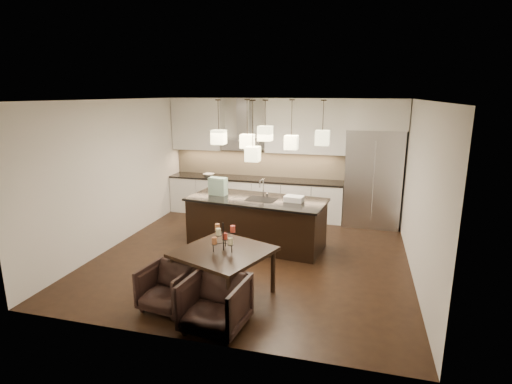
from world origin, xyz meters
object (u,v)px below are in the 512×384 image
(island_body, at_px, (256,223))
(armchair_left, at_px, (167,287))
(refrigerator, at_px, (373,178))
(armchair_right, at_px, (215,304))
(dining_table, at_px, (224,273))

(island_body, bearing_deg, armchair_left, -95.37)
(refrigerator, relative_size, armchair_right, 2.83)
(dining_table, relative_size, armchair_left, 1.78)
(armchair_right, bearing_deg, dining_table, 108.80)
(island_body, xyz_separation_m, dining_table, (0.07, -2.10, -0.09))
(refrigerator, distance_m, island_body, 2.93)
(armchair_left, bearing_deg, armchair_right, -12.35)
(refrigerator, bearing_deg, island_body, -139.36)
(armchair_left, bearing_deg, dining_table, 47.30)
(dining_table, xyz_separation_m, armchair_right, (0.17, -0.83, -0.01))
(island_body, height_order, armchair_right, island_body)
(refrigerator, relative_size, armchair_left, 3.21)
(island_body, xyz_separation_m, armchair_right, (0.24, -2.93, -0.10))
(island_body, height_order, dining_table, island_body)
(armchair_right, bearing_deg, armchair_left, 166.36)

